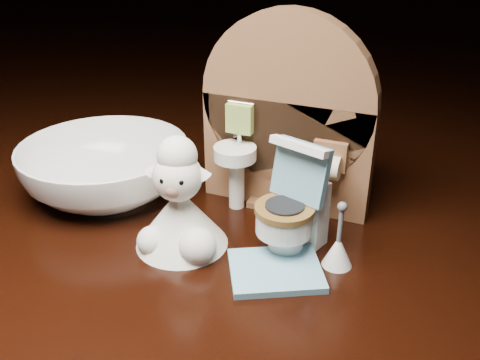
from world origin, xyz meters
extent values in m
cube|color=black|center=(0.00, 0.00, -0.05)|extent=(2.50, 2.50, 0.10)
cube|color=brown|center=(0.00, 0.07, 0.04)|extent=(0.13, 0.02, 0.09)
cylinder|color=brown|center=(0.00, 0.07, 0.09)|extent=(0.13, 0.02, 0.13)
cube|color=brown|center=(0.00, 0.07, 0.00)|extent=(0.05, 0.04, 0.01)
cylinder|color=white|center=(-0.03, 0.05, 0.02)|extent=(0.01, 0.01, 0.04)
cylinder|color=white|center=(-0.03, 0.04, 0.05)|extent=(0.03, 0.03, 0.01)
cylinder|color=silver|center=(-0.03, 0.05, 0.06)|extent=(0.00, 0.00, 0.01)
cube|color=#8AAA4A|center=(-0.03, 0.05, 0.07)|extent=(0.02, 0.01, 0.02)
cube|color=brown|center=(0.04, 0.06, 0.05)|extent=(0.02, 0.01, 0.02)
cylinder|color=beige|center=(0.04, 0.05, 0.05)|extent=(0.02, 0.02, 0.02)
cylinder|color=white|center=(0.02, 0.00, 0.01)|extent=(0.02, 0.02, 0.02)
cylinder|color=white|center=(0.02, 0.00, 0.03)|extent=(0.04, 0.04, 0.02)
cylinder|color=brown|center=(0.02, 0.00, 0.04)|extent=(0.04, 0.04, 0.00)
cube|color=white|center=(0.03, 0.02, 0.02)|extent=(0.03, 0.02, 0.05)
cube|color=#689CB3|center=(0.03, 0.01, 0.06)|extent=(0.04, 0.03, 0.04)
cube|color=white|center=(0.02, 0.01, 0.08)|extent=(0.04, 0.02, 0.01)
cylinder|color=#989E33|center=(0.04, 0.02, 0.05)|extent=(0.01, 0.01, 0.01)
cube|color=#689CB3|center=(0.02, -0.02, 0.00)|extent=(0.07, 0.07, 0.00)
cone|color=white|center=(0.06, 0.00, 0.01)|extent=(0.02, 0.02, 0.02)
cylinder|color=#59595B|center=(0.06, 0.00, 0.03)|extent=(0.00, 0.00, 0.03)
sphere|color=#59595B|center=(0.06, 0.00, 0.04)|extent=(0.01, 0.01, 0.01)
cone|color=silver|center=(-0.05, -0.02, 0.02)|extent=(0.06, 0.06, 0.04)
sphere|color=silver|center=(-0.03, -0.03, 0.01)|extent=(0.03, 0.03, 0.03)
sphere|color=silver|center=(-0.06, -0.03, 0.01)|extent=(0.02, 0.02, 0.02)
sphere|color=white|center=(-0.05, -0.02, 0.05)|extent=(0.03, 0.03, 0.03)
sphere|color=#9B7159|center=(-0.04, -0.03, 0.05)|extent=(0.01, 0.01, 0.01)
sphere|color=silver|center=(-0.05, -0.02, 0.07)|extent=(0.03, 0.03, 0.03)
cone|color=white|center=(-0.06, -0.02, 0.06)|extent=(0.02, 0.01, 0.02)
cone|color=white|center=(-0.03, -0.01, 0.06)|extent=(0.02, 0.01, 0.02)
sphere|color=black|center=(-0.05, -0.03, 0.06)|extent=(0.00, 0.00, 0.00)
sphere|color=black|center=(-0.04, -0.03, 0.06)|extent=(0.00, 0.00, 0.00)
imported|color=white|center=(-0.14, 0.03, 0.02)|extent=(0.15, 0.15, 0.04)
camera|label=1|loc=(0.11, -0.29, 0.21)|focal=40.00mm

